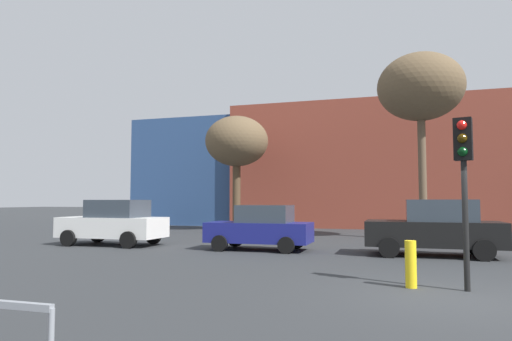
{
  "coord_description": "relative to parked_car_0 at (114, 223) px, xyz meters",
  "views": [
    {
      "loc": [
        -0.96,
        -9.67,
        1.88
      ],
      "look_at": [
        -6.88,
        9.43,
        3.19
      ],
      "focal_mm": 32.01,
      "sensor_mm": 36.0,
      "label": 1
    }
  ],
  "objects": [
    {
      "name": "parked_car_1",
      "position": [
        6.45,
        0.0,
        -0.1
      ],
      "size": [
        3.92,
        1.92,
        1.7
      ],
      "rotation": [
        0.0,
        0.0,
        3.14
      ],
      "color": "navy",
      "rests_on": "ground_plane"
    },
    {
      "name": "traffic_light_island",
      "position": [
        12.77,
        -6.21,
        1.72
      ],
      "size": [
        0.41,
        0.4,
        3.62
      ],
      "rotation": [
        0.0,
        0.0,
        -1.82
      ],
      "color": "black",
      "rests_on": "ground_plane"
    },
    {
      "name": "bare_tree_1",
      "position": [
        1.93,
        9.95,
        4.54
      ],
      "size": [
        3.92,
        3.92,
        7.12
      ],
      "color": "brown",
      "rests_on": "ground_plane"
    },
    {
      "name": "ground_plane",
      "position": [
        12.39,
        -6.96,
        -0.94
      ],
      "size": [
        200.0,
        200.0,
        0.0
      ],
      "primitive_type": "plane",
      "color": "#2D3033"
    },
    {
      "name": "parked_car_0",
      "position": [
        0.0,
        0.0,
        0.0
      ],
      "size": [
        4.38,
        2.15,
        1.9
      ],
      "rotation": [
        0.0,
        0.0,
        3.14
      ],
      "color": "white",
      "rests_on": "ground_plane"
    },
    {
      "name": "bare_tree_0",
      "position": [
        12.6,
        6.62,
        6.38
      ],
      "size": [
        4.11,
        4.11,
        9.03
      ],
      "color": "brown",
      "rests_on": "ground_plane"
    },
    {
      "name": "building_backdrop",
      "position": [
        12.14,
        19.32,
        3.34
      ],
      "size": [
        41.09,
        11.1,
        10.66
      ],
      "color": "brown",
      "rests_on": "ground_plane"
    },
    {
      "name": "parked_car_2",
      "position": [
        12.62,
        0.0,
        0.0
      ],
      "size": [
        4.39,
        2.15,
        1.9
      ],
      "rotation": [
        0.0,
        0.0,
        3.14
      ],
      "color": "black",
      "rests_on": "ground_plane"
    },
    {
      "name": "bollard_yellow_0",
      "position": [
        11.67,
        -6.16,
        -0.44
      ],
      "size": [
        0.24,
        0.24,
        1.01
      ],
      "primitive_type": "cylinder",
      "color": "yellow",
      "rests_on": "ground_plane"
    }
  ]
}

